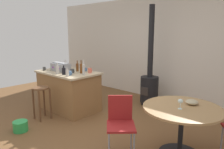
# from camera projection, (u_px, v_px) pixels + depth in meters

# --- Properties ---
(ground_plane) EXTENTS (8.80, 8.80, 0.00)m
(ground_plane) POSITION_uv_depth(u_px,v_px,m) (87.00, 133.00, 3.81)
(ground_plane) COLOR brown
(back_wall) EXTENTS (8.00, 0.10, 2.70)m
(back_wall) POSITION_uv_depth(u_px,v_px,m) (164.00, 49.00, 5.50)
(back_wall) COLOR beige
(back_wall) RESTS_ON ground_plane
(kitchen_island) EXTENTS (1.42, 0.88, 0.89)m
(kitchen_island) POSITION_uv_depth(u_px,v_px,m) (69.00, 90.00, 4.92)
(kitchen_island) COLOR olive
(kitchen_island) RESTS_ON ground_plane
(wooden_stool) EXTENTS (0.32, 0.32, 0.68)m
(wooden_stool) POSITION_uv_depth(u_px,v_px,m) (41.00, 96.00, 4.34)
(wooden_stool) COLOR brown
(wooden_stool) RESTS_ON ground_plane
(dining_table) EXTENTS (1.10, 1.10, 0.74)m
(dining_table) POSITION_uv_depth(u_px,v_px,m) (182.00, 119.00, 3.00)
(dining_table) COLOR black
(dining_table) RESTS_ON ground_plane
(folding_chair_near) EXTENTS (0.57, 0.57, 0.87)m
(folding_chair_near) POSITION_uv_depth(u_px,v_px,m) (121.00, 121.00, 3.06)
(folding_chair_near) COLOR maroon
(folding_chair_near) RESTS_ON ground_plane
(wood_stove) EXTENTS (0.44, 0.45, 2.40)m
(wood_stove) POSITION_uv_depth(u_px,v_px,m) (149.00, 82.00, 5.20)
(wood_stove) COLOR black
(wood_stove) RESTS_ON ground_plane
(toolbox) EXTENTS (0.48, 0.25, 0.20)m
(toolbox) POSITION_uv_depth(u_px,v_px,m) (61.00, 67.00, 4.88)
(toolbox) COLOR gray
(toolbox) RESTS_ON kitchen_island
(bottle_0) EXTENTS (0.07, 0.07, 0.24)m
(bottle_0) POSITION_uv_depth(u_px,v_px,m) (57.00, 70.00, 4.56)
(bottle_0) COLOR #B7B2AD
(bottle_0) RESTS_ON kitchen_island
(bottle_1) EXTENTS (0.08, 0.08, 0.20)m
(bottle_1) POSITION_uv_depth(u_px,v_px,m) (64.00, 71.00, 4.47)
(bottle_1) COLOR black
(bottle_1) RESTS_ON kitchen_island
(bottle_2) EXTENTS (0.06, 0.06, 0.19)m
(bottle_2) POSITION_uv_depth(u_px,v_px,m) (65.00, 64.00, 5.42)
(bottle_2) COLOR #B7B2AD
(bottle_2) RESTS_ON kitchen_island
(bottle_3) EXTENTS (0.06, 0.06, 0.25)m
(bottle_3) POSITION_uv_depth(u_px,v_px,m) (77.00, 67.00, 4.85)
(bottle_3) COLOR #603314
(bottle_3) RESTS_ON kitchen_island
(bottle_4) EXTENTS (0.06, 0.06, 0.31)m
(bottle_4) POSITION_uv_depth(u_px,v_px,m) (84.00, 70.00, 4.40)
(bottle_4) COLOR #B7B2AD
(bottle_4) RESTS_ON kitchen_island
(bottle_5) EXTENTS (0.07, 0.07, 0.28)m
(bottle_5) POSITION_uv_depth(u_px,v_px,m) (81.00, 68.00, 4.62)
(bottle_5) COLOR #603314
(bottle_5) RESTS_ON kitchen_island
(bottle_6) EXTENTS (0.07, 0.07, 0.18)m
(bottle_6) POSITION_uv_depth(u_px,v_px,m) (67.00, 73.00, 4.28)
(bottle_6) COLOR #B7B2AD
(bottle_6) RESTS_ON kitchen_island
(cup_0) EXTENTS (0.11, 0.08, 0.08)m
(cup_0) POSITION_uv_depth(u_px,v_px,m) (85.00, 69.00, 4.87)
(cup_0) COLOR #4C7099
(cup_0) RESTS_ON kitchen_island
(cup_1) EXTENTS (0.11, 0.07, 0.08)m
(cup_1) POSITION_uv_depth(u_px,v_px,m) (44.00, 69.00, 4.98)
(cup_1) COLOR #383838
(cup_1) RESTS_ON kitchen_island
(cup_2) EXTENTS (0.12, 0.08, 0.11)m
(cup_2) POSITION_uv_depth(u_px,v_px,m) (90.00, 70.00, 4.67)
(cup_2) COLOR #DB6651
(cup_2) RESTS_ON kitchen_island
(cup_3) EXTENTS (0.13, 0.09, 0.09)m
(cup_3) POSITION_uv_depth(u_px,v_px,m) (72.00, 71.00, 4.66)
(cup_3) COLOR #383838
(cup_3) RESTS_ON kitchen_island
(cup_4) EXTENTS (0.11, 0.07, 0.09)m
(cup_4) POSITION_uv_depth(u_px,v_px,m) (70.00, 73.00, 4.41)
(cup_4) COLOR #4C7099
(cup_4) RESTS_ON kitchen_island
(wine_glass) EXTENTS (0.07, 0.07, 0.14)m
(wine_glass) POSITION_uv_depth(u_px,v_px,m) (180.00, 101.00, 2.88)
(wine_glass) COLOR silver
(wine_glass) RESTS_ON dining_table
(serving_bowl) EXTENTS (0.18, 0.18, 0.07)m
(serving_bowl) POSITION_uv_depth(u_px,v_px,m) (192.00, 102.00, 3.08)
(serving_bowl) COLOR tan
(serving_bowl) RESTS_ON dining_table
(plastic_bucket) EXTENTS (0.26, 0.26, 0.19)m
(plastic_bucket) POSITION_uv_depth(u_px,v_px,m) (20.00, 126.00, 3.85)
(plastic_bucket) COLOR green
(plastic_bucket) RESTS_ON ground_plane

